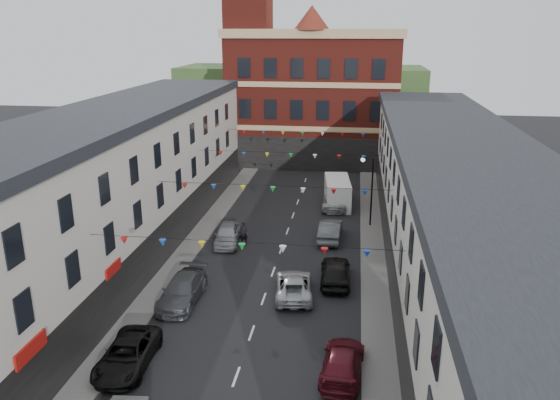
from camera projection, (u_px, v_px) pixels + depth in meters
The scene contains 19 objects.
ground at pixel (264, 299), 33.92m from camera, with size 160.00×160.00×0.00m, color black.
pavement_left at pixel (167, 277), 36.69m from camera, with size 1.80×64.00×0.15m, color #605E5B.
pavement_right at pixel (375, 290), 34.88m from camera, with size 1.80×64.00×0.15m, color #605E5B.
terrace_left at pixel (83, 204), 34.79m from camera, with size 8.40×56.00×10.70m.
terrace_right at pixel (464, 230), 31.86m from camera, with size 8.40×56.00×9.70m.
civic_building at pixel (314, 95), 67.30m from camera, with size 20.60×13.30×18.50m.
clock_tower at pixel (249, 38), 63.45m from camera, with size 5.60×5.60×30.00m.
distant_hill at pixel (301, 97), 91.48m from camera, with size 40.00×14.00×10.00m, color #325326.
street_lamp at pixel (369, 182), 45.10m from camera, with size 1.10×0.36×6.00m.
car_left_c at pixel (127, 354), 26.97m from camera, with size 2.28×4.94×1.37m, color black.
car_left_d at pixel (182, 290), 33.37m from camera, with size 2.16×5.30×1.54m, color #3E4146.
car_left_e at pixel (227, 234), 42.41m from camera, with size 1.82×4.53×1.54m, color gray.
car_right_c at pixel (342, 362), 26.36m from camera, with size 1.92×4.73×1.37m, color #57111C.
car_right_d at pixel (336, 271), 35.90m from camera, with size 1.93×4.79×1.63m, color black.
car_right_e at pixel (330, 230), 43.25m from camera, with size 1.66×4.76×1.57m, color #53575B.
car_right_f at pixel (335, 202), 50.77m from camera, with size 2.18×4.72×1.31m, color #B1B4B6.
moving_car at pixel (294, 285), 34.20m from camera, with size 2.26×4.90×1.36m, color silver.
white_van at pixel (337, 192), 51.49m from camera, with size 2.20×5.71×2.53m, color white.
pedestrian at pixel (244, 233), 42.23m from camera, with size 0.67×0.44×1.84m, color black.
Camera 1 is at (5.20, -30.05, 16.11)m, focal length 35.00 mm.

